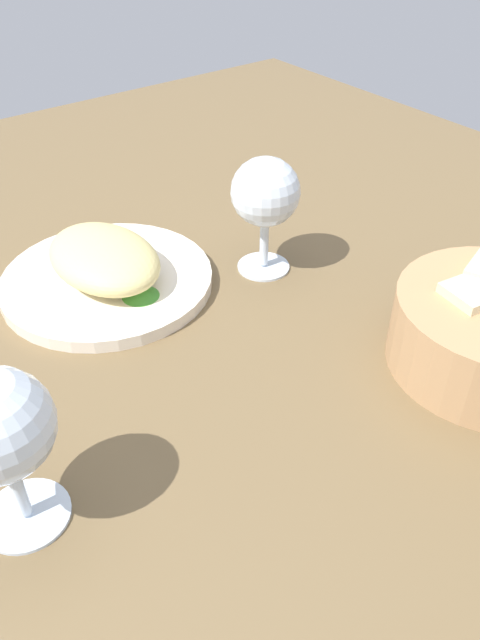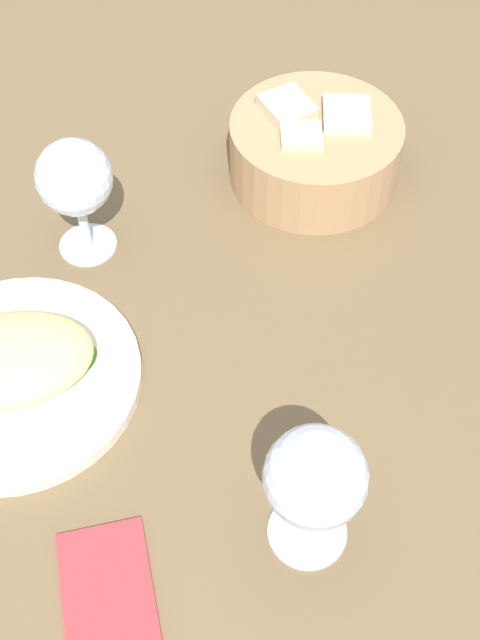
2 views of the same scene
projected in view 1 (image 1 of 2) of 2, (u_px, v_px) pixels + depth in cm
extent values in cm
cube|color=brown|center=(180.00, 349.00, 62.64)|extent=(140.00, 140.00, 2.00)
cylinder|color=white|center=(107.00, 280.00, 69.24)|extent=(23.06, 23.06, 1.40)
ellipsoid|color=#DDCB81|center=(104.00, 258.00, 67.44)|extent=(15.60, 11.02, 4.44)
cone|color=#3C8A2C|center=(143.00, 289.00, 65.41)|extent=(3.96, 3.96, 1.49)
cube|color=beige|center=(466.00, 309.00, 56.33)|extent=(4.80, 4.44, 4.29)
cylinder|color=silver|center=(26.00, 514.00, 46.05)|extent=(6.47, 6.47, 0.60)
cylinder|color=silver|center=(18.00, 489.00, 44.24)|extent=(1.00, 1.00, 5.27)
cylinder|color=silver|center=(263.00, 265.00, 72.36)|extent=(5.97, 5.97, 0.60)
cylinder|color=silver|center=(264.00, 244.00, 70.57)|extent=(1.00, 1.00, 5.22)
sphere|color=silver|center=(265.00, 192.00, 66.66)|extent=(7.50, 7.50, 7.50)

